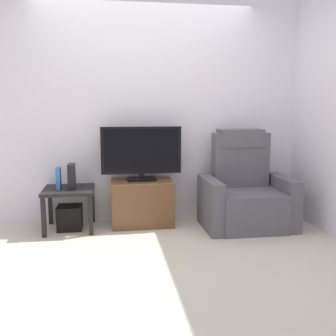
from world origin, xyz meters
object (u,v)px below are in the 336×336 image
Objects in this scene: television at (141,152)px; book_upright at (59,178)px; side_table at (69,195)px; tv_stand at (142,202)px; recliner_armchair at (245,193)px; subwoofer_box at (70,217)px; game_console at (72,176)px.

book_upright is at bearing -173.46° from television.
side_table is at bearing 11.31° from book_upright.
side_table is at bearing -175.42° from tv_stand.
recliner_armchair is (1.15, -0.22, 0.12)m from tv_stand.
television is at bearing 5.94° from subwoofer_box.
subwoofer_box is 1.12× the size of book_upright.
subwoofer_box is at bearing 11.31° from book_upright.
recliner_armchair is at bearing -3.75° from book_upright.
tv_stand is 0.84m from game_console.
television is at bearing 5.47° from game_console.
game_console is (-0.77, -0.07, -0.24)m from television.
side_table is 2.30× the size of book_upright.
book_upright is at bearing -167.47° from game_console.
recliner_armchair is (1.15, -0.24, -0.46)m from television.
side_table is (-0.80, -0.08, -0.44)m from television.
game_console reaches higher than side_table.
game_console is at bearing -175.95° from tv_stand.
tv_stand is 0.82m from side_table.
game_console is (-1.91, 0.16, 0.22)m from recliner_armchair.
game_console is at bearing 15.95° from side_table.
subwoofer_box is 0.99× the size of game_console.
game_console is (-0.77, -0.05, 0.34)m from tv_stand.
side_table is (-0.80, -0.06, 0.13)m from tv_stand.
side_table is at bearing 173.17° from recliner_armchair.
side_table reaches higher than subwoofer_box.
book_upright reaches higher than side_table.
book_upright reaches higher than subwoofer_box.
game_console reaches higher than subwoofer_box.
recliner_armchair reaches higher than book_upright.
game_console is (0.04, 0.01, 0.46)m from subwoofer_box.
book_upright is at bearing 173.95° from recliner_armchair.
book_upright is 0.14m from game_console.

